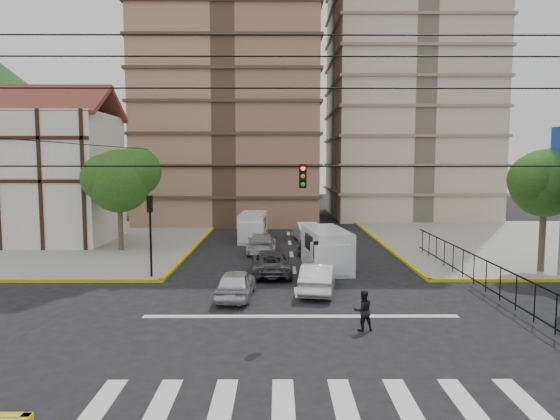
{
  "coord_description": "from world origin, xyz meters",
  "views": [
    {
      "loc": [
        -0.94,
        -18.8,
        6.33
      ],
      "look_at": [
        -0.83,
        5.39,
        4.0
      ],
      "focal_mm": 32.0,
      "sensor_mm": 36.0,
      "label": 1
    }
  ],
  "objects_px": {
    "van_left_lane": "(253,228)",
    "pedestrian_crosswalk": "(363,311)",
    "van_right_lane": "(327,250)",
    "car_white_front_right": "(318,277)",
    "car_silver_front_left": "(236,284)",
    "traffic_light_nw": "(150,222)"
  },
  "relations": [
    {
      "from": "car_silver_front_left",
      "to": "car_white_front_right",
      "type": "xyz_separation_m",
      "value": [
        3.92,
        1.06,
        0.04
      ]
    },
    {
      "from": "traffic_light_nw",
      "to": "van_right_lane",
      "type": "height_order",
      "value": "traffic_light_nw"
    },
    {
      "from": "van_right_lane",
      "to": "car_white_front_right",
      "type": "relative_size",
      "value": 1.26
    },
    {
      "from": "traffic_light_nw",
      "to": "car_silver_front_left",
      "type": "bearing_deg",
      "value": -37.61
    },
    {
      "from": "car_silver_front_left",
      "to": "car_white_front_right",
      "type": "relative_size",
      "value": 0.91
    },
    {
      "from": "van_right_lane",
      "to": "van_left_lane",
      "type": "distance_m",
      "value": 11.74
    },
    {
      "from": "pedestrian_crosswalk",
      "to": "car_white_front_right",
      "type": "bearing_deg",
      "value": -88.9
    },
    {
      "from": "car_white_front_right",
      "to": "car_silver_front_left",
      "type": "bearing_deg",
      "value": 24.05
    },
    {
      "from": "car_white_front_right",
      "to": "van_right_lane",
      "type": "bearing_deg",
      "value": -91.41
    },
    {
      "from": "van_right_lane",
      "to": "van_left_lane",
      "type": "xyz_separation_m",
      "value": [
        -4.87,
        10.69,
        -0.07
      ]
    },
    {
      "from": "traffic_light_nw",
      "to": "van_right_lane",
      "type": "distance_m",
      "value": 10.19
    },
    {
      "from": "van_right_lane",
      "to": "car_white_front_right",
      "type": "height_order",
      "value": "van_right_lane"
    },
    {
      "from": "van_right_lane",
      "to": "pedestrian_crosswalk",
      "type": "height_order",
      "value": "van_right_lane"
    },
    {
      "from": "car_silver_front_left",
      "to": "pedestrian_crosswalk",
      "type": "bearing_deg",
      "value": 141.93
    },
    {
      "from": "traffic_light_nw",
      "to": "van_left_lane",
      "type": "bearing_deg",
      "value": 69.43
    },
    {
      "from": "traffic_light_nw",
      "to": "pedestrian_crosswalk",
      "type": "xyz_separation_m",
      "value": [
        10.07,
        -8.33,
        -2.35
      ]
    },
    {
      "from": "van_right_lane",
      "to": "pedestrian_crosswalk",
      "type": "distance_m",
      "value": 10.62
    },
    {
      "from": "pedestrian_crosswalk",
      "to": "van_right_lane",
      "type": "bearing_deg",
      "value": -99.63
    },
    {
      "from": "traffic_light_nw",
      "to": "car_white_front_right",
      "type": "height_order",
      "value": "traffic_light_nw"
    },
    {
      "from": "van_right_lane",
      "to": "car_silver_front_left",
      "type": "relative_size",
      "value": 1.39
    },
    {
      "from": "van_left_lane",
      "to": "pedestrian_crosswalk",
      "type": "xyz_separation_m",
      "value": [
        5.2,
        -21.29,
        -0.33
      ]
    },
    {
      "from": "van_left_lane",
      "to": "car_silver_front_left",
      "type": "distance_m",
      "value": 16.75
    }
  ]
}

